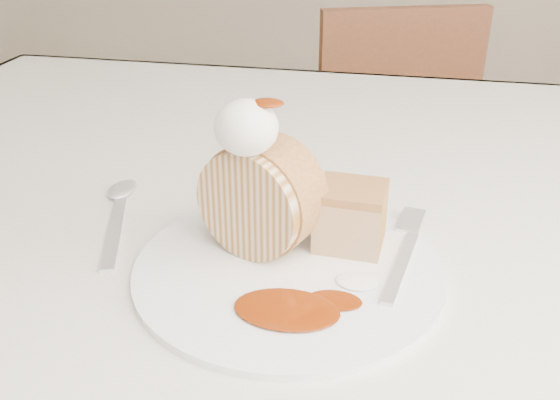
# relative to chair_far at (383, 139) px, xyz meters

# --- Properties ---
(table) EXTENTS (1.40, 0.90, 0.75)m
(table) POSITION_rel_chair_far_xyz_m (-0.01, -0.86, 0.20)
(table) COLOR beige
(table) RESTS_ON ground
(chair_far) EXTENTS (0.49, 0.49, 0.81)m
(chair_far) POSITION_rel_chair_far_xyz_m (0.00, 0.00, 0.00)
(chair_far) COLOR brown
(chair_far) RESTS_ON ground
(plate) EXTENTS (0.29, 0.29, 0.01)m
(plate) POSITION_rel_chair_far_xyz_m (-0.05, -1.06, 0.29)
(plate) COLOR white
(plate) RESTS_ON table
(roulade_slice) EXTENTS (0.12, 0.09, 0.10)m
(roulade_slice) POSITION_rel_chair_far_xyz_m (-0.08, -1.03, 0.35)
(roulade_slice) COLOR #D0B490
(roulade_slice) RESTS_ON plate
(cake_chunk) EXTENTS (0.07, 0.06, 0.05)m
(cake_chunk) POSITION_rel_chair_far_xyz_m (0.00, -1.01, 0.32)
(cake_chunk) COLOR #AE7041
(cake_chunk) RESTS_ON plate
(whipped_cream) EXTENTS (0.05, 0.05, 0.05)m
(whipped_cream) POSITION_rel_chair_far_xyz_m (-0.08, -1.06, 0.42)
(whipped_cream) COLOR white
(whipped_cream) RESTS_ON roulade_slice
(caramel_drizzle) EXTENTS (0.03, 0.02, 0.01)m
(caramel_drizzle) POSITION_rel_chair_far_xyz_m (-0.07, -1.05, 0.45)
(caramel_drizzle) COLOR #6A2104
(caramel_drizzle) RESTS_ON whipped_cream
(caramel_pool) EXTENTS (0.09, 0.06, 0.00)m
(caramel_pool) POSITION_rel_chair_far_xyz_m (-0.04, -1.13, 0.30)
(caramel_pool) COLOR #6A2104
(caramel_pool) RESTS_ON plate
(fork) EXTENTS (0.05, 0.17, 0.00)m
(fork) POSITION_rel_chair_far_xyz_m (0.05, -1.05, 0.30)
(fork) COLOR silver
(fork) RESTS_ON plate
(spoon) EXTENTS (0.08, 0.17, 0.00)m
(spoon) POSITION_rel_chair_far_xyz_m (-0.23, -1.03, 0.29)
(spoon) COLOR silver
(spoon) RESTS_ON table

